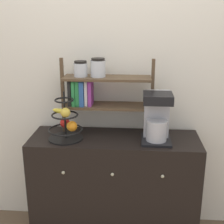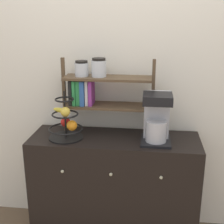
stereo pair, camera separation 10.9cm
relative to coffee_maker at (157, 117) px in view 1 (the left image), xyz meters
name	(u,v)px [view 1 (the left image)]	position (x,y,z in m)	size (l,w,h in m)	color
wall_back	(117,72)	(-0.30, 0.27, 0.27)	(7.00, 0.05, 2.60)	silver
sideboard	(114,188)	(-0.30, 0.02, -0.60)	(1.26, 0.44, 0.85)	black
coffee_maker	(157,117)	(0.00, 0.00, 0.00)	(0.21, 0.24, 0.36)	black
fruit_stand	(66,124)	(-0.65, -0.03, -0.06)	(0.25, 0.25, 0.36)	black
shelf_hutch	(94,87)	(-0.46, 0.11, 0.18)	(0.69, 0.20, 0.58)	brown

